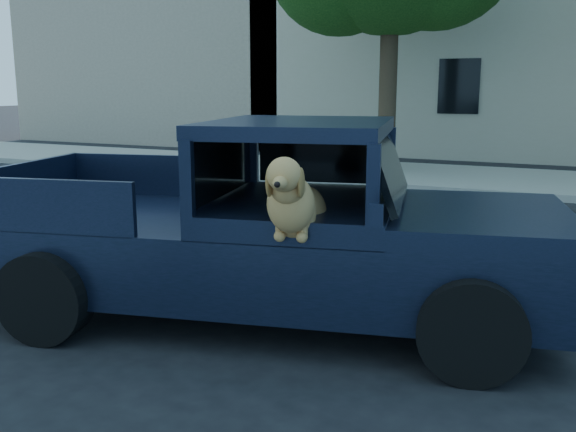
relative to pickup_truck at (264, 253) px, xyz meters
The scene contains 4 objects.
ground 2.31m from the pickup_truck, 21.70° to the left, with size 120.00×120.00×0.00m, color black.
far_sidewalk 10.25m from the pickup_truck, 78.36° to the left, with size 60.00×4.00×0.15m, color gray.
building_left 21.88m from the pickup_truck, 126.75° to the left, with size 12.00×6.00×8.00m, color tan.
pickup_truck is the anchor object (origin of this frame).
Camera 1 is at (0.68, -6.08, 2.21)m, focal length 40.00 mm.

